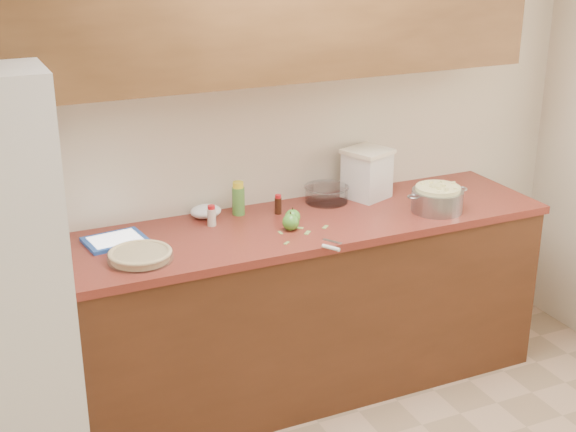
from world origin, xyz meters
name	(u,v)px	position (x,y,z in m)	size (l,w,h in m)	color
room_shell	(487,266)	(0.00, 0.00, 1.30)	(3.60, 3.60, 3.60)	tan
counter_run	(289,308)	(0.00, 1.48, 0.46)	(2.64, 0.68, 0.92)	#4D2815
upper_cabinets	(274,1)	(0.00, 1.63, 1.95)	(2.60, 0.34, 0.70)	brown
pie	(140,255)	(-0.77, 1.34, 0.94)	(0.28, 0.28, 0.05)	silver
colander	(437,199)	(0.75, 1.32, 0.98)	(0.35, 0.26, 0.13)	gray
flour_canister	(367,173)	(0.53, 1.65, 1.05)	(0.27, 0.27, 0.26)	white
tablet	(115,240)	(-0.82, 1.59, 0.93)	(0.29, 0.24, 0.02)	#234FA9
paring_knife	(331,247)	(0.05, 1.12, 0.93)	(0.11, 0.17, 0.02)	gray
lemon_bottle	(238,199)	(-0.17, 1.69, 1.00)	(0.06, 0.06, 0.17)	#4C8C38
cinnamon_shaker	(212,216)	(-0.35, 1.60, 0.97)	(0.04, 0.04, 0.10)	beige
vanilla_bottle	(278,205)	(0.01, 1.62, 0.97)	(0.04, 0.04, 0.10)	black
mixing_bowl	(326,193)	(0.31, 1.68, 0.97)	(0.23, 0.23, 0.09)	silver
paper_towel	(206,211)	(-0.34, 1.72, 0.95)	(0.15, 0.13, 0.06)	white
apple_left	(291,222)	(-0.03, 1.39, 0.96)	(0.08, 0.08, 0.09)	#48962E
apple_center	(293,217)	(0.01, 1.46, 0.96)	(0.08, 0.08, 0.09)	#48962E
peel_a	(325,227)	(0.14, 1.36, 0.92)	(0.04, 0.02, 0.00)	#8DAC53
peel_b	(298,228)	(0.02, 1.40, 0.92)	(0.05, 0.02, 0.00)	#8DAC53
peel_c	(287,243)	(-0.11, 1.25, 0.92)	(0.04, 0.01, 0.00)	#8DAC53
peel_d	(307,233)	(0.03, 1.33, 0.92)	(0.05, 0.02, 0.00)	#8DAC53
peel_e	(280,233)	(-0.09, 1.38, 0.92)	(0.04, 0.01, 0.00)	#8DAC53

